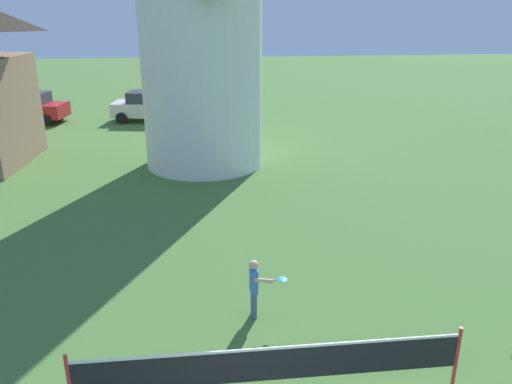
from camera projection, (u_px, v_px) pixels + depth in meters
tennis_net at (271, 364)px, 7.58m from camera, size 5.91×0.06×1.10m
player_far at (255, 285)px, 9.74m from camera, size 0.71×0.48×1.21m
parked_car_red at (26, 107)px, 26.47m from camera, size 4.23×2.41×1.56m
parked_car_cream at (150, 106)px, 26.84m from camera, size 4.12×2.39×1.56m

